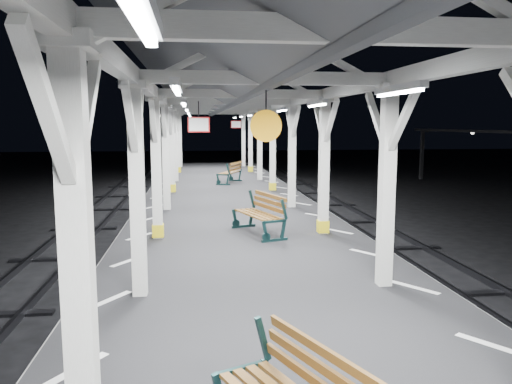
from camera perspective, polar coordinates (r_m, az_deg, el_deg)
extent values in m
plane|color=black|center=(10.49, -0.50, -12.75)|extent=(120.00, 120.00, 0.00)
cube|color=black|center=(10.33, -0.51, -10.16)|extent=(6.00, 50.00, 1.00)
cube|color=silver|center=(10.21, -14.43, -7.67)|extent=(1.00, 48.00, 0.01)
cube|color=silver|center=(10.73, 12.70, -6.85)|extent=(1.00, 48.00, 0.01)
cube|color=#2D2D33|center=(10.93, -24.96, -12.21)|extent=(0.08, 60.00, 0.16)
cube|color=#2D2D33|center=(11.80, 21.90, -10.56)|extent=(0.08, 60.00, 0.16)
cube|color=#2D2D33|center=(12.36, 26.44, -10.00)|extent=(0.08, 60.00, 0.16)
cube|color=black|center=(12.08, 24.21, -10.51)|extent=(2.20, 0.22, 0.06)
cube|color=silver|center=(4.01, -19.71, -8.28)|extent=(0.22, 0.22, 3.20)
cube|color=silver|center=(3.91, -20.87, 15.84)|extent=(0.40, 0.40, 0.12)
cube|color=silver|center=(4.40, -18.84, 8.30)|extent=(0.10, 0.99, 0.99)
cube|color=silver|center=(3.33, -22.69, 8.42)|extent=(0.10, 0.99, 0.99)
cube|color=silver|center=(7.89, -13.41, -0.30)|extent=(0.22, 0.22, 3.20)
cube|color=silver|center=(7.83, -13.80, 11.81)|extent=(0.40, 0.40, 0.12)
cube|color=silver|center=(8.36, -13.25, 8.06)|extent=(0.10, 0.99, 0.99)
cube|color=silver|center=(7.27, -14.18, 8.10)|extent=(0.10, 0.99, 0.99)
cube|color=silver|center=(11.84, -11.30, 2.40)|extent=(0.22, 0.22, 3.20)
cube|color=silver|center=(11.81, -11.52, 10.44)|extent=(0.40, 0.40, 0.12)
cube|color=yellow|center=(12.06, -11.13, -4.34)|extent=(0.26, 0.26, 0.30)
cube|color=silver|center=(12.34, -11.26, 7.96)|extent=(0.10, 0.99, 0.99)
cube|color=silver|center=(11.25, -11.67, 7.98)|extent=(0.10, 0.99, 0.99)
cube|color=silver|center=(15.82, -10.25, 3.74)|extent=(0.22, 0.22, 3.20)
cube|color=silver|center=(15.80, -10.40, 9.75)|extent=(0.40, 0.40, 0.12)
cube|color=silver|center=(16.34, -10.24, 7.90)|extent=(0.10, 0.99, 0.99)
cube|color=silver|center=(15.24, -10.47, 7.91)|extent=(0.10, 0.99, 0.99)
cube|color=silver|center=(19.81, -9.62, 4.54)|extent=(0.22, 0.22, 3.20)
cube|color=silver|center=(19.79, -9.73, 9.34)|extent=(0.40, 0.40, 0.12)
cube|color=yellow|center=(19.94, -9.53, 0.46)|extent=(0.26, 0.26, 0.30)
cube|color=silver|center=(20.33, -9.63, 7.86)|extent=(0.10, 0.99, 0.99)
cube|color=silver|center=(19.23, -9.77, 7.87)|extent=(0.10, 0.99, 0.99)
cube|color=silver|center=(23.80, -9.20, 5.07)|extent=(0.22, 0.22, 3.20)
cube|color=silver|center=(23.79, -9.29, 9.07)|extent=(0.40, 0.40, 0.12)
cube|color=silver|center=(24.33, -9.21, 7.84)|extent=(0.10, 0.99, 0.99)
cube|color=silver|center=(23.23, -9.31, 7.85)|extent=(0.10, 0.99, 0.99)
cube|color=silver|center=(27.80, -8.90, 5.45)|extent=(0.22, 0.22, 3.20)
cube|color=silver|center=(27.78, -8.97, 8.88)|extent=(0.40, 0.40, 0.12)
cube|color=yellow|center=(27.89, -8.84, 2.54)|extent=(0.26, 0.26, 0.30)
cube|color=silver|center=(28.33, -8.91, 7.82)|extent=(0.10, 0.99, 0.99)
cube|color=silver|center=(27.23, -8.99, 7.83)|extent=(0.10, 0.99, 0.99)
cube|color=silver|center=(31.79, -8.68, 5.74)|extent=(0.22, 0.22, 3.20)
cube|color=silver|center=(31.78, -8.74, 8.73)|extent=(0.40, 0.40, 0.12)
cube|color=silver|center=(32.32, -8.69, 7.81)|extent=(0.10, 0.99, 0.99)
cube|color=silver|center=(31.22, -8.75, 7.81)|extent=(0.10, 0.99, 0.99)
cube|color=silver|center=(8.43, 14.70, 0.17)|extent=(0.22, 0.22, 3.20)
cube|color=silver|center=(8.38, 15.10, 11.49)|extent=(0.40, 0.40, 0.12)
cube|color=silver|center=(8.88, 13.64, 8.02)|extent=(0.10, 0.99, 0.99)
cube|color=silver|center=(7.86, 16.49, 7.98)|extent=(0.10, 0.99, 0.99)
cube|color=silver|center=(12.22, 7.77, 2.63)|extent=(0.22, 0.22, 3.20)
cube|color=silver|center=(12.18, 7.92, 10.43)|extent=(0.40, 0.40, 0.12)
cube|color=yellow|center=(12.42, 7.65, -3.90)|extent=(0.26, 0.26, 0.30)
cube|color=silver|center=(12.70, 7.23, 8.03)|extent=(0.10, 0.99, 0.99)
cube|color=silver|center=(11.64, 8.57, 8.04)|extent=(0.10, 0.99, 0.99)
cube|color=silver|center=(16.10, 4.14, 3.91)|extent=(0.22, 0.22, 3.20)
cube|color=silver|center=(16.08, 4.20, 9.82)|extent=(0.40, 0.40, 0.12)
cube|color=silver|center=(16.61, 3.81, 8.00)|extent=(0.10, 0.99, 0.99)
cube|color=silver|center=(15.53, 4.58, 8.01)|extent=(0.10, 0.99, 0.99)
cube|color=silver|center=(20.03, 1.92, 4.68)|extent=(0.22, 0.22, 3.20)
cube|color=silver|center=(20.01, 1.94, 9.43)|extent=(0.40, 0.40, 0.12)
cube|color=yellow|center=(20.16, 1.90, 0.65)|extent=(0.26, 0.26, 0.30)
cube|color=silver|center=(20.55, 1.70, 7.97)|extent=(0.10, 0.99, 0.99)
cube|color=silver|center=(19.46, 2.19, 7.97)|extent=(0.10, 0.99, 0.99)
cube|color=silver|center=(23.99, 0.43, 5.19)|extent=(0.22, 0.22, 3.20)
cube|color=silver|center=(23.97, 0.43, 9.16)|extent=(0.40, 0.40, 0.12)
cube|color=silver|center=(24.51, 0.26, 7.94)|extent=(0.10, 0.99, 0.99)
cube|color=silver|center=(23.42, 0.61, 7.94)|extent=(0.10, 0.99, 0.99)
cube|color=silver|center=(27.96, -0.64, 5.56)|extent=(0.22, 0.22, 3.20)
cube|color=silver|center=(27.94, -0.65, 8.96)|extent=(0.40, 0.40, 0.12)
cube|color=yellow|center=(28.05, -0.64, 2.66)|extent=(0.26, 0.26, 0.30)
cube|color=silver|center=(28.48, -0.77, 7.91)|extent=(0.10, 0.99, 0.99)
cube|color=silver|center=(27.39, -0.51, 7.92)|extent=(0.10, 0.99, 0.99)
cube|color=silver|center=(31.93, -1.45, 5.83)|extent=(0.22, 0.22, 3.20)
cube|color=silver|center=(31.92, -1.46, 8.81)|extent=(0.40, 0.40, 0.12)
cube|color=silver|center=(32.46, -1.55, 7.89)|extent=(0.10, 0.99, 0.99)
cube|color=silver|center=(31.37, -1.35, 7.90)|extent=(0.10, 0.99, 0.99)
cube|color=silver|center=(9.83, -12.45, 11.69)|extent=(0.18, 48.00, 0.24)
cube|color=silver|center=(10.27, 10.86, 11.55)|extent=(0.18, 48.00, 0.24)
cube|color=silver|center=(3.99, 9.80, 17.80)|extent=(4.20, 0.14, 0.20)
cube|color=silver|center=(7.87, 1.16, 12.88)|extent=(4.20, 0.14, 0.20)
cube|color=silver|center=(11.84, -1.65, 11.17)|extent=(4.20, 0.14, 0.20)
cube|color=silver|center=(15.82, -3.04, 10.30)|extent=(4.20, 0.14, 0.20)
cube|color=silver|center=(19.81, -3.86, 9.78)|extent=(4.20, 0.14, 0.20)
cube|color=silver|center=(23.80, -4.41, 9.44)|extent=(4.20, 0.14, 0.20)
cube|color=silver|center=(27.79, -4.80, 9.19)|extent=(4.20, 0.14, 0.20)
cube|color=silver|center=(31.79, -5.09, 9.00)|extent=(4.20, 0.14, 0.20)
cube|color=silver|center=(9.96, -0.54, 17.14)|extent=(0.16, 48.00, 0.20)
cube|color=#44474B|center=(9.84, -8.34, 14.94)|extent=(2.80, 49.00, 1.45)
cube|color=#44474B|center=(10.13, 7.04, 14.75)|extent=(2.80, 49.00, 1.45)
cube|color=white|center=(1.81, -13.53, 19.42)|extent=(0.05, 1.25, 0.05)
cube|color=silver|center=(5.78, -9.05, 11.86)|extent=(0.10, 1.35, 0.08)
cube|color=white|center=(5.78, -9.04, 11.37)|extent=(0.05, 1.25, 0.05)
cube|color=silver|center=(9.77, -8.25, 10.16)|extent=(0.10, 1.35, 0.08)
cube|color=white|center=(9.77, -8.24, 9.87)|extent=(0.05, 1.25, 0.05)
cube|color=silver|center=(13.77, -7.91, 9.45)|extent=(0.10, 1.35, 0.08)
cube|color=white|center=(13.77, -7.91, 9.24)|extent=(0.05, 1.25, 0.05)
cube|color=silver|center=(17.77, -7.73, 9.06)|extent=(0.10, 1.35, 0.08)
cube|color=white|center=(17.77, -7.73, 8.90)|extent=(0.05, 1.25, 0.05)
cube|color=silver|center=(21.77, -7.62, 8.81)|extent=(0.10, 1.35, 0.08)
cube|color=white|center=(21.77, -7.61, 8.68)|extent=(0.05, 1.25, 0.05)
cube|color=silver|center=(25.77, -7.54, 8.64)|extent=(0.10, 1.35, 0.08)
cube|color=white|center=(25.77, -7.53, 8.53)|extent=(0.05, 1.25, 0.05)
cube|color=silver|center=(29.77, -7.48, 8.52)|extent=(0.10, 1.35, 0.08)
cube|color=white|center=(29.76, -7.48, 8.42)|extent=(0.05, 1.25, 0.05)
cube|color=silver|center=(6.26, 15.99, 11.34)|extent=(0.10, 1.35, 0.08)
cube|color=white|center=(6.26, 15.97, 10.88)|extent=(0.05, 1.25, 0.05)
cube|color=silver|center=(10.07, 6.96, 10.12)|extent=(0.10, 1.35, 0.08)
cube|color=white|center=(10.06, 6.95, 9.83)|extent=(0.05, 1.25, 0.05)
cube|color=silver|center=(13.98, 2.95, 9.49)|extent=(0.10, 1.35, 0.08)
cube|color=white|center=(13.98, 2.95, 9.28)|extent=(0.05, 1.25, 0.05)
cube|color=silver|center=(17.93, 0.71, 9.12)|extent=(0.10, 1.35, 0.08)
cube|color=white|center=(17.93, 0.71, 8.96)|extent=(0.05, 1.25, 0.05)
cube|color=silver|center=(21.90, -0.72, 8.87)|extent=(0.10, 1.35, 0.08)
cube|color=white|center=(21.90, -0.72, 8.74)|extent=(0.05, 1.25, 0.05)
cube|color=silver|center=(25.88, -1.70, 8.70)|extent=(0.10, 1.35, 0.08)
cube|color=white|center=(25.88, -1.70, 8.59)|extent=(0.05, 1.25, 0.05)
cube|color=silver|center=(29.86, -2.43, 8.57)|extent=(0.10, 1.35, 0.08)
cube|color=white|center=(29.86, -2.43, 8.48)|extent=(0.05, 1.25, 0.05)
cylinder|color=black|center=(7.85, 1.15, 10.48)|extent=(0.02, 0.02, 0.30)
cylinder|color=orange|center=(7.84, 1.15, 7.56)|extent=(0.50, 0.04, 0.50)
cylinder|color=black|center=(11.68, -6.59, 9.40)|extent=(0.02, 0.02, 0.36)
cube|color=red|center=(11.67, -6.56, 7.65)|extent=(0.50, 0.03, 0.35)
cube|color=white|center=(11.67, -6.56, 7.65)|extent=(0.44, 0.04, 0.29)
cylinder|color=black|center=(24.44, -2.30, 8.56)|extent=(0.02, 0.02, 0.36)
cube|color=red|center=(24.44, -2.29, 7.73)|extent=(0.50, 0.03, 0.35)
cube|color=white|center=(24.44, -2.29, 7.73)|extent=(0.44, 0.05, 0.29)
cube|color=black|center=(35.23, 18.43, 4.07)|extent=(0.20, 0.20, 3.30)
sphere|color=silver|center=(29.87, 23.51, 6.25)|extent=(0.20, 0.20, 0.20)
sphere|color=silver|center=(35.18, 18.54, 6.62)|extent=(0.20, 0.20, 0.20)
cube|color=#122E2F|center=(5.06, 0.56, -21.10)|extent=(0.15, 0.10, 0.47)
cube|color=#122E2F|center=(4.87, 0.79, -16.39)|extent=(0.17, 0.11, 0.45)
cube|color=brown|center=(4.27, 7.58, -19.35)|extent=(0.66, 1.45, 0.10)
cube|color=brown|center=(4.22, 7.84, -17.66)|extent=(0.66, 1.45, 0.10)
cube|color=#122E2F|center=(11.52, 2.15, -5.51)|extent=(0.64, 0.27, 0.07)
cube|color=#122E2F|center=(11.36, 1.07, -4.56)|extent=(0.18, 0.11, 0.51)
cube|color=#122E2F|center=(11.57, 3.11, -4.35)|extent=(0.16, 0.10, 0.51)
cube|color=#122E2F|center=(11.49, 3.23, -1.99)|extent=(0.19, 0.11, 0.48)
cube|color=#122E2F|center=(13.06, -1.42, -3.92)|extent=(0.64, 0.27, 0.07)
cube|color=#122E2F|center=(12.92, -2.40, -3.06)|extent=(0.18, 0.11, 0.51)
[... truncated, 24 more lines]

